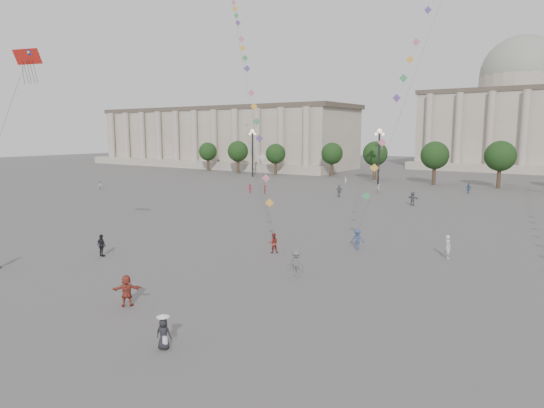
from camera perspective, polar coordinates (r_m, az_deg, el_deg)
The scene contains 23 objects.
ground at distance 28.87m, azimuth -14.68°, elevation -12.04°, with size 360.00×360.00×0.00m, color #504E4B.
hall_west at distance 146.85m, azimuth -6.11°, elevation 7.80°, with size 84.00×26.22×17.20m.
hall_central at distance 148.18m, azimuth 26.95°, elevation 9.19°, with size 48.30×34.30×35.50m.
tree_row at distance 97.77m, azimuth 22.45°, elevation 5.13°, with size 137.12×5.12×8.00m.
lamp_post_far_west at distance 109.43m, azimuth -2.32°, elevation 7.07°, with size 2.00×0.90×10.65m.
lamp_post_mid_west at distance 94.50m, azimuth 12.49°, elevation 6.66°, with size 2.00×0.90×10.65m.
person_crowd_0 at distance 85.37m, azimuth 22.10°, elevation 1.68°, with size 0.98×0.41×1.68m, color #345475.
person_crowd_1 at distance 90.12m, azimuth -19.55°, elevation 2.14°, with size 0.80×0.63×1.65m, color #B7B7B2.
person_crowd_2 at distance 79.31m, azimuth -2.60°, elevation 1.82°, with size 1.07×0.61×1.65m, color maroon.
person_crowd_4 at distance 81.69m, azimuth 12.42°, elevation 1.78°, with size 1.41×0.45×1.52m, color silver.
person_crowd_6 at distance 34.04m, azimuth 2.84°, elevation -6.96°, with size 1.20×0.69×1.86m, color #59595D.
person_crowd_10 at distance 93.53m, azimuth 8.66°, elevation 2.70°, with size 0.56×0.36×1.52m, color silver.
person_crowd_12 at distance 69.20m, azimuth 16.21°, elevation 0.62°, with size 1.76×0.56×1.90m, color #5B5C5F.
person_crowd_13 at distance 41.10m, azimuth 19.98°, elevation -4.76°, with size 0.69×0.45×1.89m, color silver.
person_crowd_16 at distance 75.87m, azimuth 7.89°, elevation 1.56°, with size 1.14×0.47×1.94m, color #5C5C60.
person_crowd_17 at distance 78.34m, azimuth -0.83°, elevation 1.71°, with size 1.00×0.58×1.55m, color maroon.
tourist_1 at distance 41.59m, azimuth -19.41°, elevation -4.62°, with size 1.07×0.44×1.82m, color black.
tourist_2 at distance 29.58m, azimuth -16.72°, elevation -9.73°, with size 1.72×0.55×1.85m, color #9B392A.
kite_flyer_0 at distance 40.45m, azimuth 0.16°, elevation -4.60°, with size 0.81×0.63×1.67m, color maroon.
kite_flyer_1 at distance 42.09m, azimuth 10.01°, elevation -4.13°, with size 1.16×0.67×1.80m, color navy.
hat_person at distance 23.68m, azimuth -12.65°, elevation -14.54°, with size 0.85×0.71×1.69m.
dragon_kite at distance 40.02m, azimuth -26.80°, elevation 14.09°, with size 4.40×1.85×15.39m.
kite_train_west at distance 64.19m, azimuth -3.63°, elevation 18.26°, with size 31.58×32.00×57.93m.
Camera 1 is at (20.74, -17.44, 9.97)m, focal length 32.00 mm.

